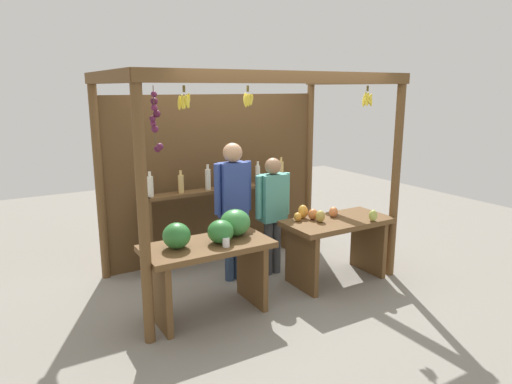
# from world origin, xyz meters

# --- Properties ---
(ground_plane) EXTENTS (12.00, 12.00, 0.00)m
(ground_plane) POSITION_xyz_m (0.00, 0.00, 0.00)
(ground_plane) COLOR gray
(ground_plane) RESTS_ON ground
(market_stall) EXTENTS (3.20, 1.82, 2.44)m
(market_stall) POSITION_xyz_m (-0.01, 0.41, 1.40)
(market_stall) COLOR brown
(market_stall) RESTS_ON ground
(fruit_counter_left) EXTENTS (1.29, 0.64, 1.04)m
(fruit_counter_left) POSITION_xyz_m (-0.81, -0.63, 0.68)
(fruit_counter_left) COLOR brown
(fruit_counter_left) RESTS_ON ground
(fruit_counter_right) EXTENTS (1.29, 0.66, 0.92)m
(fruit_counter_right) POSITION_xyz_m (0.83, -0.63, 0.57)
(fruit_counter_right) COLOR brown
(fruit_counter_right) RESTS_ON ground
(bottle_shelf_unit) EXTENTS (2.05, 0.22, 1.34)m
(bottle_shelf_unit) POSITION_xyz_m (-0.05, 0.64, 0.80)
(bottle_shelf_unit) COLOR brown
(bottle_shelf_unit) RESTS_ON ground
(vendor_man) EXTENTS (0.48, 0.23, 1.67)m
(vendor_man) POSITION_xyz_m (-0.21, -0.00, 1.01)
(vendor_man) COLOR navy
(vendor_man) RESTS_ON ground
(vendor_woman) EXTENTS (0.48, 0.20, 1.47)m
(vendor_woman) POSITION_xyz_m (0.29, -0.08, 0.87)
(vendor_woman) COLOR #3B3D41
(vendor_woman) RESTS_ON ground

